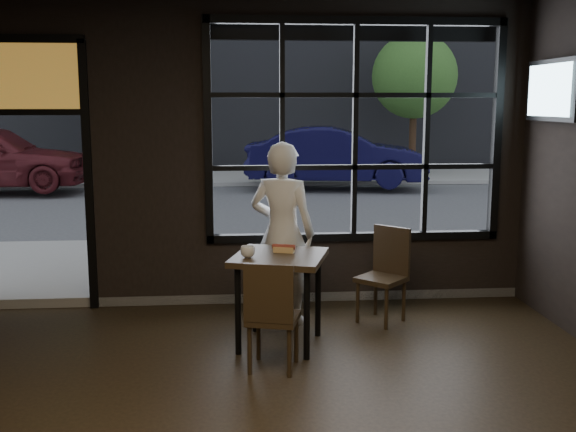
{
  "coord_description": "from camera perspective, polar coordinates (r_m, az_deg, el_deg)",
  "views": [
    {
      "loc": [
        -0.07,
        -3.37,
        2.1
      ],
      "look_at": [
        0.4,
        2.2,
        1.15
      ],
      "focal_mm": 42.0,
      "sensor_mm": 36.0,
      "label": 1
    }
  ],
  "objects": [
    {
      "name": "window_frame",
      "position": [
        6.99,
        5.69,
        7.14
      ],
      "size": [
        3.06,
        0.12,
        2.28
      ],
      "primitive_type": "cube",
      "color": "black",
      "rests_on": "ground"
    },
    {
      "name": "stained_transom",
      "position": [
        7.16,
        -21.7,
        10.98
      ],
      "size": [
        1.2,
        0.06,
        0.7
      ],
      "primitive_type": "cube",
      "color": "orange",
      "rests_on": "ground"
    },
    {
      "name": "street_asphalt",
      "position": [
        27.45,
        -4.69,
        5.17
      ],
      "size": [
        60.0,
        41.0,
        0.04
      ],
      "primitive_type": "cube",
      "color": "#545456",
      "rests_on": "ground"
    },
    {
      "name": "cafe_table",
      "position": [
        5.88,
        -0.72,
        -7.09
      ],
      "size": [
        0.93,
        0.93,
        0.81
      ],
      "primitive_type": "cube",
      "rotation": [
        0.0,
        0.0,
        -0.29
      ],
      "color": "black",
      "rests_on": "floor"
    },
    {
      "name": "chair_near",
      "position": [
        5.36,
        -1.25,
        -8.31
      ],
      "size": [
        0.47,
        0.47,
        0.89
      ],
      "primitive_type": "cube",
      "rotation": [
        0.0,
        0.0,
        2.88
      ],
      "color": "black",
      "rests_on": "floor"
    },
    {
      "name": "chair_window",
      "position": [
        6.52,
        7.91,
        -5.04
      ],
      "size": [
        0.56,
        0.56,
        0.91
      ],
      "primitive_type": "cube",
      "rotation": [
        0.0,
        0.0,
        -0.78
      ],
      "color": "black",
      "rests_on": "floor"
    },
    {
      "name": "man",
      "position": [
        6.41,
        -0.48,
        -1.44
      ],
      "size": [
        0.74,
        0.63,
        1.74
      ],
      "primitive_type": "imported",
      "rotation": [
        0.0,
        0.0,
        2.75
      ],
      "color": "silver",
      "rests_on": "floor"
    },
    {
      "name": "hotdog",
      "position": [
        5.85,
        -0.36,
        -2.81
      ],
      "size": [
        0.21,
        0.14,
        0.06
      ],
      "primitive_type": null,
      "rotation": [
        0.0,
        0.0,
        -0.31
      ],
      "color": "tan",
      "rests_on": "cafe_table"
    },
    {
      "name": "cup",
      "position": [
        5.66,
        -3.42,
        -3.05
      ],
      "size": [
        0.16,
        0.16,
        0.1
      ],
      "primitive_type": "imported",
      "rotation": [
        0.0,
        0.0,
        -0.36
      ],
      "color": "silver",
      "rests_on": "cafe_table"
    },
    {
      "name": "tv",
      "position": [
        6.83,
        21.58,
        9.87
      ],
      "size": [
        0.11,
        0.98,
        0.57
      ],
      "primitive_type": "cube",
      "color": "black",
      "rests_on": "wall_right"
    },
    {
      "name": "navy_car",
      "position": [
        16.27,
        4.06,
        5.05
      ],
      "size": [
        4.45,
        2.05,
        1.41
      ],
      "primitive_type": "imported",
      "rotation": [
        0.0,
        0.0,
        1.44
      ],
      "color": "black",
      "rests_on": "street_asphalt"
    },
    {
      "name": "tree_left",
      "position": [
        18.64,
        -15.33,
        12.44
      ],
      "size": [
        2.6,
        2.6,
        4.43
      ],
      "color": "#332114",
      "rests_on": "street_asphalt"
    },
    {
      "name": "tree_right",
      "position": [
        19.08,
        10.66,
        11.54
      ],
      "size": [
        2.32,
        2.32,
        3.96
      ],
      "color": "#332114",
      "rests_on": "street_asphalt"
    }
  ]
}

